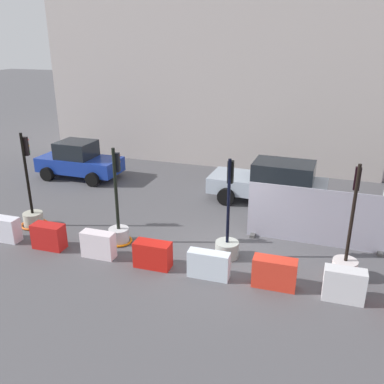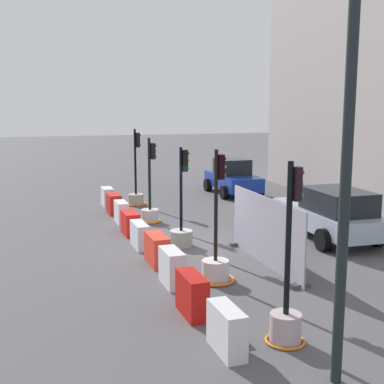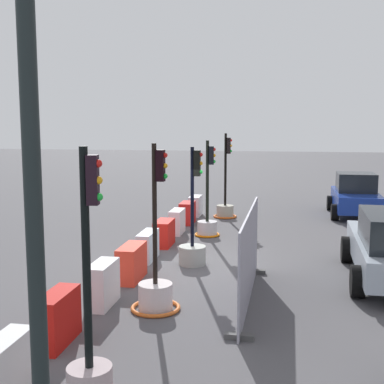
{
  "view_description": "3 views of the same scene",
  "coord_description": "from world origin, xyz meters",
  "px_view_note": "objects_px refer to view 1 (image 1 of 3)",
  "views": [
    {
      "loc": [
        2.66,
        -10.81,
        6.26
      ],
      "look_at": [
        -1.16,
        0.52,
        1.72
      ],
      "focal_mm": 38.55,
      "sensor_mm": 36.0,
      "label": 1
    },
    {
      "loc": [
        14.95,
        -4.36,
        4.31
      ],
      "look_at": [
        0.33,
        0.22,
        1.72
      ],
      "focal_mm": 47.93,
      "sensor_mm": 36.0,
      "label": 2
    },
    {
      "loc": [
        12.71,
        2.38,
        3.6
      ],
      "look_at": [
        -1.26,
        -0.36,
        1.73
      ],
      "focal_mm": 47.08,
      "sensor_mm": 36.0,
      "label": 3
    }
  ],
  "objects_px": {
    "traffic_light_1": "(119,227)",
    "traffic_light_2": "(227,241)",
    "traffic_light_3": "(345,263)",
    "construction_barrier_0": "(5,229)",
    "construction_barrier_6": "(344,285)",
    "construction_barrier_2": "(98,245)",
    "traffic_light_0": "(33,213)",
    "construction_barrier_1": "(49,236)",
    "construction_barrier_3": "(153,255)",
    "construction_barrier_4": "(209,265)",
    "car_silver_hatchback": "(272,182)",
    "construction_barrier_5": "(274,273)",
    "car_blue_estate": "(79,161)"
  },
  "relations": [
    {
      "from": "construction_barrier_2",
      "to": "construction_barrier_3",
      "type": "bearing_deg",
      "value": -0.06
    },
    {
      "from": "traffic_light_1",
      "to": "traffic_light_3",
      "type": "height_order",
      "value": "traffic_light_3"
    },
    {
      "from": "construction_barrier_3",
      "to": "construction_barrier_4",
      "type": "height_order",
      "value": "construction_barrier_4"
    },
    {
      "from": "traffic_light_0",
      "to": "construction_barrier_3",
      "type": "height_order",
      "value": "traffic_light_0"
    },
    {
      "from": "construction_barrier_1",
      "to": "construction_barrier_3",
      "type": "xyz_separation_m",
      "value": [
        3.54,
        0.0,
        -0.01
      ]
    },
    {
      "from": "traffic_light_3",
      "to": "construction_barrier_0",
      "type": "bearing_deg",
      "value": -173.56
    },
    {
      "from": "construction_barrier_6",
      "to": "car_silver_hatchback",
      "type": "relative_size",
      "value": 0.22
    },
    {
      "from": "car_blue_estate",
      "to": "construction_barrier_5",
      "type": "bearing_deg",
      "value": -31.99
    },
    {
      "from": "traffic_light_0",
      "to": "construction_barrier_1",
      "type": "relative_size",
      "value": 3.28
    },
    {
      "from": "construction_barrier_4",
      "to": "construction_barrier_6",
      "type": "distance_m",
      "value": 3.51
    },
    {
      "from": "traffic_light_2",
      "to": "traffic_light_3",
      "type": "relative_size",
      "value": 0.94
    },
    {
      "from": "construction_barrier_2",
      "to": "construction_barrier_4",
      "type": "xyz_separation_m",
      "value": [
        3.46,
        -0.03,
        -0.02
      ]
    },
    {
      "from": "car_silver_hatchback",
      "to": "construction_barrier_5",
      "type": "bearing_deg",
      "value": -80.87
    },
    {
      "from": "traffic_light_2",
      "to": "construction_barrier_6",
      "type": "height_order",
      "value": "traffic_light_2"
    },
    {
      "from": "traffic_light_1",
      "to": "car_blue_estate",
      "type": "xyz_separation_m",
      "value": [
        -4.86,
        5.25,
        0.3
      ]
    },
    {
      "from": "construction_barrier_5",
      "to": "car_silver_hatchback",
      "type": "relative_size",
      "value": 0.25
    },
    {
      "from": "traffic_light_0",
      "to": "car_silver_hatchback",
      "type": "bearing_deg",
      "value": 32.88
    },
    {
      "from": "construction_barrier_0",
      "to": "construction_barrier_4",
      "type": "xyz_separation_m",
      "value": [
        6.9,
        -0.0,
        -0.01
      ]
    },
    {
      "from": "traffic_light_0",
      "to": "construction_barrier_3",
      "type": "distance_m",
      "value": 5.24
    },
    {
      "from": "construction_barrier_4",
      "to": "car_silver_hatchback",
      "type": "height_order",
      "value": "car_silver_hatchback"
    },
    {
      "from": "construction_barrier_4",
      "to": "car_silver_hatchback",
      "type": "relative_size",
      "value": 0.25
    },
    {
      "from": "traffic_light_1",
      "to": "construction_barrier_3",
      "type": "height_order",
      "value": "traffic_light_1"
    },
    {
      "from": "construction_barrier_0",
      "to": "car_silver_hatchback",
      "type": "xyz_separation_m",
      "value": [
        7.71,
        6.13,
        0.45
      ]
    },
    {
      "from": "traffic_light_2",
      "to": "car_blue_estate",
      "type": "xyz_separation_m",
      "value": [
        -8.39,
        5.06,
        0.29
      ]
    },
    {
      "from": "construction_barrier_0",
      "to": "car_silver_hatchback",
      "type": "distance_m",
      "value": 9.86
    },
    {
      "from": "car_blue_estate",
      "to": "traffic_light_3",
      "type": "bearing_deg",
      "value": -23.72
    },
    {
      "from": "construction_barrier_4",
      "to": "construction_barrier_6",
      "type": "relative_size",
      "value": 1.14
    },
    {
      "from": "traffic_light_1",
      "to": "traffic_light_2",
      "type": "bearing_deg",
      "value": 3.04
    },
    {
      "from": "traffic_light_0",
      "to": "construction_barrier_3",
      "type": "xyz_separation_m",
      "value": [
        5.1,
        -1.21,
        -0.09
      ]
    },
    {
      "from": "construction_barrier_1",
      "to": "car_blue_estate",
      "type": "xyz_separation_m",
      "value": [
        -2.97,
        6.32,
        0.41
      ]
    },
    {
      "from": "construction_barrier_6",
      "to": "traffic_light_1",
      "type": "bearing_deg",
      "value": 171.56
    },
    {
      "from": "traffic_light_2",
      "to": "construction_barrier_6",
      "type": "bearing_deg",
      "value": -20.0
    },
    {
      "from": "traffic_light_3",
      "to": "construction_barrier_0",
      "type": "xyz_separation_m",
      "value": [
        -10.45,
        -1.18,
        -0.05
      ]
    },
    {
      "from": "traffic_light_1",
      "to": "construction_barrier_1",
      "type": "height_order",
      "value": "traffic_light_1"
    },
    {
      "from": "construction_barrier_2",
      "to": "traffic_light_1",
      "type": "bearing_deg",
      "value": 83.21
    },
    {
      "from": "construction_barrier_2",
      "to": "construction_barrier_3",
      "type": "height_order",
      "value": "construction_barrier_2"
    },
    {
      "from": "construction_barrier_1",
      "to": "construction_barrier_5",
      "type": "distance_m",
      "value": 6.99
    },
    {
      "from": "traffic_light_0",
      "to": "construction_barrier_6",
      "type": "height_order",
      "value": "traffic_light_0"
    },
    {
      "from": "traffic_light_3",
      "to": "construction_barrier_3",
      "type": "xyz_separation_m",
      "value": [
        -5.23,
        -1.16,
        -0.06
      ]
    },
    {
      "from": "construction_barrier_5",
      "to": "traffic_light_0",
      "type": "bearing_deg",
      "value": 172.55
    },
    {
      "from": "construction_barrier_3",
      "to": "construction_barrier_6",
      "type": "distance_m",
      "value": 5.19
    },
    {
      "from": "traffic_light_0",
      "to": "construction_barrier_2",
      "type": "xyz_separation_m",
      "value": [
        3.32,
        -1.21,
        -0.07
      ]
    },
    {
      "from": "construction_barrier_2",
      "to": "car_blue_estate",
      "type": "height_order",
      "value": "car_blue_estate"
    },
    {
      "from": "car_silver_hatchback",
      "to": "car_blue_estate",
      "type": "bearing_deg",
      "value": 178.74
    },
    {
      "from": "traffic_light_2",
      "to": "car_blue_estate",
      "type": "height_order",
      "value": "traffic_light_2"
    },
    {
      "from": "construction_barrier_5",
      "to": "car_blue_estate",
      "type": "relative_size",
      "value": 0.3
    },
    {
      "from": "traffic_light_2",
      "to": "traffic_light_0",
      "type": "bearing_deg",
      "value": -179.69
    },
    {
      "from": "construction_barrier_2",
      "to": "car_silver_hatchback",
      "type": "bearing_deg",
      "value": 55.1
    },
    {
      "from": "construction_barrier_1",
      "to": "car_blue_estate",
      "type": "distance_m",
      "value": 6.99
    },
    {
      "from": "construction_barrier_3",
      "to": "construction_barrier_0",
      "type": "bearing_deg",
      "value": -179.76
    }
  ]
}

